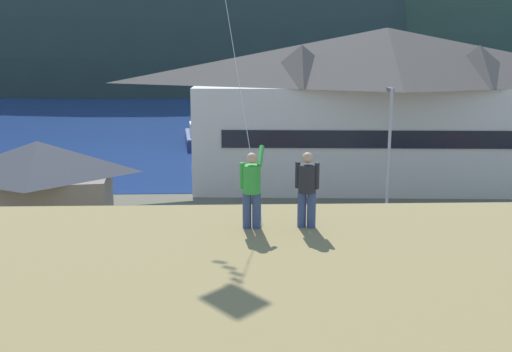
{
  "coord_description": "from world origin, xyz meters",
  "views": [
    {
      "loc": [
        -2.11,
        -21.65,
        10.21
      ],
      "look_at": [
        -1.14,
        9.0,
        3.2
      ],
      "focal_mm": 44.64,
      "sensor_mm": 36.0,
      "label": 1
    }
  ],
  "objects_px": {
    "harbor_lodge": "(384,103)",
    "parked_car_mid_row_far": "(294,280)",
    "parked_car_corner_spot": "(328,236)",
    "moored_boat_outer_mooring": "(274,136)",
    "parked_car_mid_row_center": "(186,229)",
    "parked_car_front_row_end": "(31,285)",
    "wharf_dock": "(237,146)",
    "storage_shed_near_lot": "(41,192)",
    "person_kite_flyer": "(252,187)",
    "moored_boat_wharfside": "(199,138)",
    "person_companion": "(307,187)",
    "parking_light_pole": "(389,148)"
  },
  "relations": [
    {
      "from": "harbor_lodge",
      "to": "parked_car_mid_row_far",
      "type": "height_order",
      "value": "harbor_lodge"
    },
    {
      "from": "parked_car_corner_spot",
      "to": "parked_car_mid_row_far",
      "type": "bearing_deg",
      "value": -110.99
    },
    {
      "from": "moored_boat_outer_mooring",
      "to": "parked_car_mid_row_center",
      "type": "bearing_deg",
      "value": -101.28
    },
    {
      "from": "parked_car_front_row_end",
      "to": "wharf_dock",
      "type": "bearing_deg",
      "value": 76.83
    },
    {
      "from": "wharf_dock",
      "to": "parked_car_mid_row_far",
      "type": "distance_m",
      "value": 32.73
    },
    {
      "from": "storage_shed_near_lot",
      "to": "person_kite_flyer",
      "type": "xyz_separation_m",
      "value": [
        9.75,
        -15.99,
        4.1
      ]
    },
    {
      "from": "wharf_dock",
      "to": "moored_boat_wharfside",
      "type": "distance_m",
      "value": 4.27
    },
    {
      "from": "parked_car_front_row_end",
      "to": "moored_boat_outer_mooring",
      "type": "bearing_deg",
      "value": 72.91
    },
    {
      "from": "moored_boat_wharfside",
      "to": "person_companion",
      "type": "relative_size",
      "value": 4.21
    },
    {
      "from": "moored_boat_wharfside",
      "to": "person_companion",
      "type": "distance_m",
      "value": 44.24
    },
    {
      "from": "harbor_lodge",
      "to": "person_kite_flyer",
      "type": "height_order",
      "value": "harbor_lodge"
    },
    {
      "from": "person_kite_flyer",
      "to": "parked_car_front_row_end",
      "type": "bearing_deg",
      "value": 133.72
    },
    {
      "from": "parked_car_front_row_end",
      "to": "parking_light_pole",
      "type": "height_order",
      "value": "parking_light_pole"
    },
    {
      "from": "moored_boat_outer_mooring",
      "to": "person_companion",
      "type": "height_order",
      "value": "person_companion"
    },
    {
      "from": "wharf_dock",
      "to": "parking_light_pole",
      "type": "height_order",
      "value": "parking_light_pole"
    },
    {
      "from": "person_kite_flyer",
      "to": "person_companion",
      "type": "bearing_deg",
      "value": 0.83
    },
    {
      "from": "parked_car_corner_spot",
      "to": "storage_shed_near_lot",
      "type": "bearing_deg",
      "value": 170.43
    },
    {
      "from": "parked_car_corner_spot",
      "to": "parked_car_front_row_end",
      "type": "relative_size",
      "value": 0.99
    },
    {
      "from": "harbor_lodge",
      "to": "storage_shed_near_lot",
      "type": "distance_m",
      "value": 22.96
    },
    {
      "from": "parking_light_pole",
      "to": "person_kite_flyer",
      "type": "distance_m",
      "value": 19.98
    },
    {
      "from": "moored_boat_outer_mooring",
      "to": "parked_car_corner_spot",
      "type": "relative_size",
      "value": 1.6
    },
    {
      "from": "person_companion",
      "to": "parking_light_pole",
      "type": "bearing_deg",
      "value": 70.93
    },
    {
      "from": "storage_shed_near_lot",
      "to": "parked_car_mid_row_far",
      "type": "bearing_deg",
      "value": -33.11
    },
    {
      "from": "person_companion",
      "to": "storage_shed_near_lot",
      "type": "bearing_deg",
      "value": 124.56
    },
    {
      "from": "moored_boat_outer_mooring",
      "to": "parked_car_mid_row_center",
      "type": "height_order",
      "value": "moored_boat_outer_mooring"
    },
    {
      "from": "moored_boat_wharfside",
      "to": "storage_shed_near_lot",
      "type": "bearing_deg",
      "value": -102.24
    },
    {
      "from": "parked_car_corner_spot",
      "to": "wharf_dock",
      "type": "bearing_deg",
      "value": 98.54
    },
    {
      "from": "parked_car_mid_row_far",
      "to": "parked_car_mid_row_center",
      "type": "distance_m",
      "value": 7.96
    },
    {
      "from": "wharf_dock",
      "to": "parked_car_mid_row_far",
      "type": "bearing_deg",
      "value": -86.31
    },
    {
      "from": "parked_car_mid_row_far",
      "to": "moored_boat_wharfside",
      "type": "bearing_deg",
      "value": 99.03
    },
    {
      "from": "parked_car_corner_spot",
      "to": "person_kite_flyer",
      "type": "relative_size",
      "value": 2.31
    },
    {
      "from": "moored_boat_outer_mooring",
      "to": "parking_light_pole",
      "type": "height_order",
      "value": "parking_light_pole"
    },
    {
      "from": "storage_shed_near_lot",
      "to": "parked_car_front_row_end",
      "type": "distance_m",
      "value": 8.03
    },
    {
      "from": "harbor_lodge",
      "to": "moored_boat_outer_mooring",
      "type": "relative_size",
      "value": 3.89
    },
    {
      "from": "person_kite_flyer",
      "to": "person_companion",
      "type": "distance_m",
      "value": 1.25
    },
    {
      "from": "person_kite_flyer",
      "to": "parking_light_pole",
      "type": "bearing_deg",
      "value": 67.53
    },
    {
      "from": "person_kite_flyer",
      "to": "person_companion",
      "type": "relative_size",
      "value": 1.07
    },
    {
      "from": "parked_car_front_row_end",
      "to": "parked_car_mid_row_center",
      "type": "xyz_separation_m",
      "value": [
        5.22,
        6.66,
        0.0
      ]
    },
    {
      "from": "parked_car_corner_spot",
      "to": "moored_boat_outer_mooring",
      "type": "bearing_deg",
      "value": 91.28
    },
    {
      "from": "harbor_lodge",
      "to": "moored_boat_outer_mooring",
      "type": "xyz_separation_m",
      "value": [
        -6.4,
        16.3,
        -4.79
      ]
    },
    {
      "from": "parked_car_front_row_end",
      "to": "person_kite_flyer",
      "type": "xyz_separation_m",
      "value": [
        7.97,
        -8.33,
        5.71
      ]
    },
    {
      "from": "moored_boat_wharfside",
      "to": "moored_boat_outer_mooring",
      "type": "distance_m",
      "value": 6.96
    },
    {
      "from": "harbor_lodge",
      "to": "parked_car_corner_spot",
      "type": "relative_size",
      "value": 6.24
    },
    {
      "from": "harbor_lodge",
      "to": "storage_shed_near_lot",
      "type": "xyz_separation_m",
      "value": [
        -19.28,
        -12.14,
        -2.84
      ]
    },
    {
      "from": "storage_shed_near_lot",
      "to": "person_companion",
      "type": "xyz_separation_m",
      "value": [
        11.0,
        -15.97,
        4.09
      ]
    },
    {
      "from": "parked_car_mid_row_far",
      "to": "parking_light_pole",
      "type": "bearing_deg",
      "value": 59.68
    },
    {
      "from": "parked_car_mid_row_center",
      "to": "person_kite_flyer",
      "type": "xyz_separation_m",
      "value": [
        2.74,
        -14.99,
        5.71
      ]
    },
    {
      "from": "parked_car_mid_row_far",
      "to": "moored_boat_outer_mooring",
      "type": "bearing_deg",
      "value": 87.89
    },
    {
      "from": "parked_car_mid_row_center",
      "to": "moored_boat_wharfside",
      "type": "bearing_deg",
      "value": 92.06
    },
    {
      "from": "moored_boat_outer_mooring",
      "to": "parked_car_mid_row_far",
      "type": "distance_m",
      "value": 36.01
    }
  ]
}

